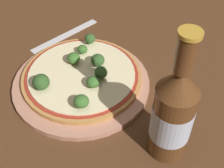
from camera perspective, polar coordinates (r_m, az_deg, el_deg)
ground_plane at (r=0.68m, az=-4.45°, el=0.10°), size 3.00×3.00×0.00m
plate at (r=0.67m, az=-5.64°, el=0.23°), size 0.29×0.29×0.01m
pizza at (r=0.67m, az=-5.54°, el=1.51°), size 0.26×0.26×0.01m
broccoli_floret_0 at (r=0.67m, az=-2.63°, el=4.38°), size 0.03×0.03×0.03m
broccoli_floret_1 at (r=0.63m, az=-12.76°, el=0.10°), size 0.03×0.03×0.03m
broccoli_floret_2 at (r=0.68m, az=-7.03°, el=4.75°), size 0.03×0.03×0.03m
broccoli_floret_3 at (r=0.73m, az=-4.06°, el=8.29°), size 0.02×0.02×0.03m
broccoli_floret_4 at (r=0.59m, az=-5.65°, el=-3.20°), size 0.03×0.03×0.03m
broccoli_floret_5 at (r=0.64m, az=-2.03°, el=2.11°), size 0.03×0.03×0.03m
broccoli_floret_6 at (r=0.62m, az=-3.82°, el=0.28°), size 0.03×0.03×0.02m
broccoli_floret_7 at (r=0.71m, az=-5.42°, el=6.33°), size 0.02×0.02×0.02m
beer_bottle at (r=0.51m, az=11.09°, el=-5.31°), size 0.07×0.07×0.25m
fork at (r=0.81m, az=-8.56°, el=8.80°), size 0.08×0.19×0.00m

